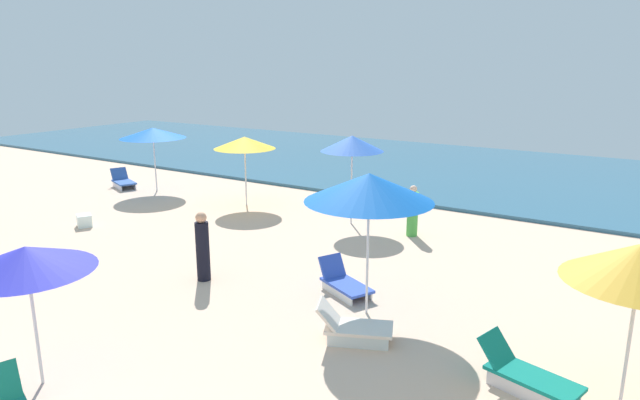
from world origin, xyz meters
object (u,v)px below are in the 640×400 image
umbrella_0 (153,133)px  lounge_chair_6_0 (344,282)px  umbrella_7 (352,144)px  beachgoer_1 (203,248)px  umbrella_6 (369,188)px  beachgoer_0 (413,212)px  umbrella_1 (245,143)px  lounge_chair_6_1 (353,327)px  umbrella_5 (26,259)px  lounge_chair_2_0 (526,374)px  lounge_chair_0_0 (123,181)px  cooler_box_0 (84,220)px

umbrella_0 → lounge_chair_6_0: size_ratio=1.67×
umbrella_7 → beachgoer_1: 6.08m
umbrella_6 → lounge_chair_6_0: size_ratio=1.93×
umbrella_6 → lounge_chair_6_0: umbrella_6 is taller
umbrella_0 → umbrella_7: umbrella_7 is taller
umbrella_0 → beachgoer_0: umbrella_0 is taller
umbrella_1 → lounge_chair_6_0: size_ratio=1.63×
lounge_chair_6_0 → beachgoer_1: (-3.08, -1.08, 0.54)m
umbrella_1 → lounge_chair_6_1: size_ratio=1.61×
umbrella_0 → umbrella_1: umbrella_0 is taller
umbrella_0 → umbrella_1: size_ratio=1.03×
umbrella_6 → lounge_chair_6_1: 2.59m
umbrella_5 → umbrella_7: umbrella_7 is taller
umbrella_7 → beachgoer_0: umbrella_7 is taller
umbrella_5 → beachgoer_1: size_ratio=1.40×
beachgoer_1 → lounge_chair_6_1: bearing=152.8°
lounge_chair_2_0 → umbrella_1: bearing=74.4°
lounge_chair_0_0 → lounge_chair_6_1: (13.78, -6.07, 0.01)m
lounge_chair_0_0 → lounge_chair_6_0: bearing=-87.1°
umbrella_5 → umbrella_6: (3.11, 4.92, 0.51)m
lounge_chair_0_0 → umbrella_6: umbrella_6 is taller
umbrella_1 → cooler_box_0: bearing=-118.5°
lounge_chair_0_0 → lounge_chair_6_1: 15.06m
lounge_chair_6_1 → beachgoer_1: bearing=57.6°
lounge_chair_6_1 → cooler_box_0: 10.53m
umbrella_1 → umbrella_6: (7.53, -5.38, 0.38)m
umbrella_1 → umbrella_5: (4.43, -10.30, -0.13)m
cooler_box_0 → lounge_chair_2_0: bearing=-158.5°
lounge_chair_6_0 → cooler_box_0: bearing=115.2°
umbrella_0 → umbrella_5: umbrella_0 is taller
beachgoer_1 → umbrella_0: bearing=-53.7°
lounge_chair_2_0 → umbrella_7: bearing=61.2°
umbrella_7 → beachgoer_0: (2.09, -0.16, -1.80)m
lounge_chair_2_0 → lounge_chair_6_1: 2.99m
lounge_chair_2_0 → cooler_box_0: bearing=97.4°
lounge_chair_0_0 → umbrella_5: umbrella_5 is taller
cooler_box_0 → beachgoer_0: bearing=-123.8°
umbrella_6 → lounge_chair_6_1: (0.32, -1.14, -2.30)m
beachgoer_1 → cooler_box_0: (-6.08, 1.20, -0.59)m
lounge_chair_2_0 → beachgoer_0: 7.78m
umbrella_6 → cooler_box_0: size_ratio=5.94×
lounge_chair_6_0 → beachgoer_0: beachgoer_0 is taller
umbrella_5 → beachgoer_1: (-0.86, 4.47, -1.28)m
lounge_chair_6_0 → beachgoer_0: 4.60m
umbrella_0 → umbrella_5: (8.73, -10.11, -0.19)m
beachgoer_0 → cooler_box_0: bearing=-44.8°
lounge_chair_2_0 → umbrella_6: 4.17m
lounge_chair_0_0 → umbrella_5: 14.41m
lounge_chair_6_0 → cooler_box_0: 9.15m
umbrella_0 → cooler_box_0: umbrella_0 is taller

